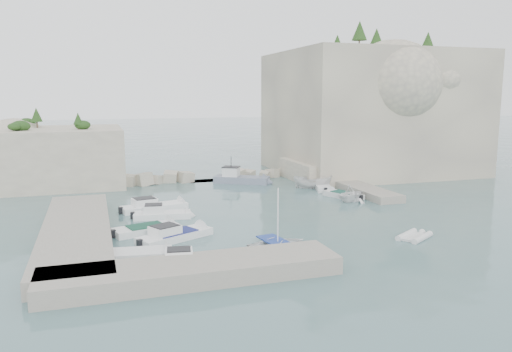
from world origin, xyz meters
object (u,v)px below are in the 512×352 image
object	(u,v)px
motorboat_d	(175,239)
tender_east_d	(313,188)
tender_east_c	(323,189)
motorboat_e	(139,258)
motorboat_f	(191,268)
motorboat_b	(163,218)
motorboat_c	(146,233)
tender_east_b	(343,198)
inflatable_dinghy	(414,238)
tender_east_a	(351,201)
motorboat_a	(154,210)
rowboat	(278,249)
work_boat	(242,183)

from	to	relation	value
motorboat_d	tender_east_d	size ratio (longest dim) A/B	1.43
tender_east_d	tender_east_c	bearing A→B (deg)	-120.00
motorboat_e	motorboat_f	bearing A→B (deg)	-36.94
motorboat_b	motorboat_c	xyz separation A→B (m)	(-1.95, -4.50, 0.00)
motorboat_b	motorboat_e	distance (m)	11.32
motorboat_b	motorboat_f	xyz separation A→B (m)	(-0.03, -13.88, 0.00)
motorboat_c	tender_east_b	world-z (taller)	same
motorboat_d	tender_east_c	size ratio (longest dim) A/B	1.32
inflatable_dinghy	tender_east_a	world-z (taller)	tender_east_a
motorboat_d	motorboat_a	bearing A→B (deg)	65.01
motorboat_c	rowboat	world-z (taller)	rowboat
motorboat_a	tender_east_a	world-z (taller)	tender_east_a
tender_east_a	motorboat_e	bearing A→B (deg)	99.65
motorboat_b	motorboat_d	size ratio (longest dim) A/B	0.84
motorboat_f	rowboat	distance (m)	7.07
motorboat_b	rowboat	bearing A→B (deg)	-51.87
motorboat_a	tender_east_c	distance (m)	20.73
motorboat_a	motorboat_e	size ratio (longest dim) A/B	1.40
motorboat_e	inflatable_dinghy	bearing A→B (deg)	2.68
rowboat	tender_east_a	xyz separation A→B (m)	(13.05, 12.95, 0.00)
motorboat_b	tender_east_a	size ratio (longest dim) A/B	1.53
motorboat_e	work_boat	size ratio (longest dim) A/B	0.65
rowboat	tender_east_b	xyz separation A→B (m)	(13.24, 14.93, 0.00)
motorboat_c	motorboat_f	xyz separation A→B (m)	(1.92, -9.37, 0.00)
tender_east_d	work_boat	distance (m)	9.36
tender_east_b	tender_east_c	xyz separation A→B (m)	(-0.09, 4.97, 0.00)
motorboat_f	rowboat	world-z (taller)	motorboat_f
motorboat_b	tender_east_b	world-z (taller)	motorboat_b
inflatable_dinghy	tender_east_b	distance (m)	15.93
tender_east_a	tender_east_b	distance (m)	1.99
rowboat	tender_east_a	distance (m)	18.38
motorboat_b	inflatable_dinghy	xyz separation A→B (m)	(17.79, -12.70, 0.00)
tender_east_b	tender_east_c	size ratio (longest dim) A/B	1.00
motorboat_a	tender_east_c	xyz separation A→B (m)	(20.22, 4.58, 0.00)
rowboat	tender_east_b	distance (m)	19.96
motorboat_f	motorboat_b	bearing A→B (deg)	98.61
motorboat_e	inflatable_dinghy	xyz separation A→B (m)	(20.85, -1.80, 0.00)
motorboat_b	tender_east_a	bearing A→B (deg)	11.67
motorboat_e	motorboat_d	bearing A→B (deg)	58.16
motorboat_a	tender_east_d	bearing A→B (deg)	4.34
motorboat_c	inflatable_dinghy	world-z (taller)	motorboat_c
motorboat_a	motorboat_c	xyz separation A→B (m)	(-1.63, -7.98, 0.00)
tender_east_b	tender_east_a	bearing A→B (deg)	153.43
tender_east_d	motorboat_a	bearing A→B (deg)	128.80
motorboat_e	work_boat	distance (m)	30.21
motorboat_d	motorboat_f	xyz separation A→B (m)	(-0.04, -6.71, 0.00)
motorboat_b	tender_east_b	xyz separation A→B (m)	(19.98, 3.08, 0.00)
motorboat_a	motorboat_f	distance (m)	17.36
motorboat_a	motorboat_d	distance (m)	10.65
motorboat_c	inflatable_dinghy	bearing A→B (deg)	-38.73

